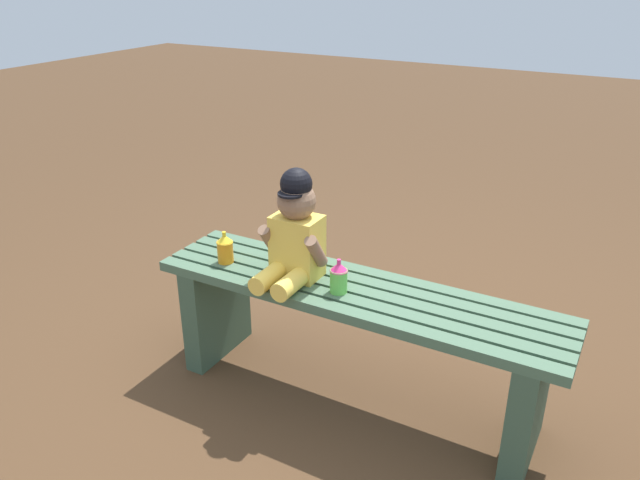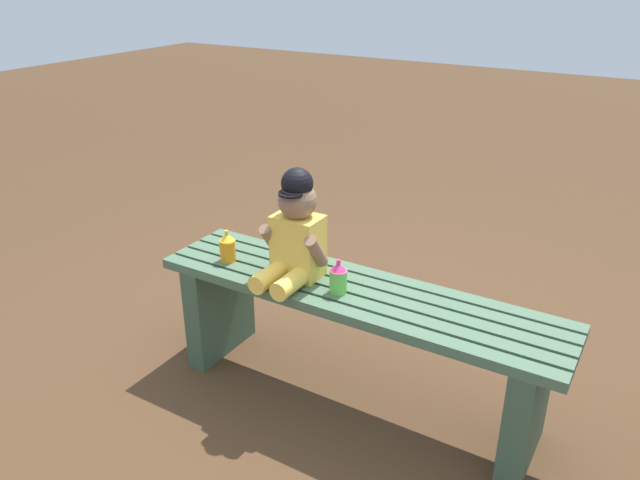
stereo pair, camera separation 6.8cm
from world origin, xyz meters
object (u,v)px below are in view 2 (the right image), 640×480
sippy_cup_left (227,247)px  sippy_cup_right (338,277)px  child_figure (295,232)px  park_bench (354,328)px

sippy_cup_left → sippy_cup_right: same height
child_figure → sippy_cup_right: 0.22m
sippy_cup_left → sippy_cup_right: bearing=0.0°
sippy_cup_right → sippy_cup_left: bearing=180.0°
sippy_cup_left → sippy_cup_right: size_ratio=1.00×
child_figure → sippy_cup_left: size_ratio=3.26×
sippy_cup_left → sippy_cup_right: (0.48, 0.00, 0.00)m
child_figure → sippy_cup_left: child_figure is taller
sippy_cup_left → park_bench: bearing=5.5°
park_bench → sippy_cup_right: sippy_cup_right is taller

